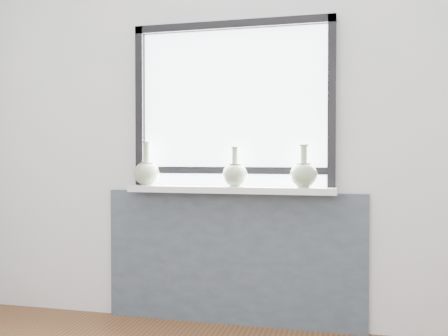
% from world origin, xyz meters
% --- Properties ---
extents(back_wall, '(3.60, 0.02, 2.60)m').
position_xyz_m(back_wall, '(0.00, 1.81, 1.30)').
color(back_wall, silver).
rests_on(back_wall, ground).
extents(apron_panel, '(1.70, 0.03, 0.86)m').
position_xyz_m(apron_panel, '(0.00, 1.78, 0.43)').
color(apron_panel, '#48565F').
rests_on(apron_panel, ground).
extents(windowsill, '(1.32, 0.18, 0.04)m').
position_xyz_m(windowsill, '(0.00, 1.71, 0.88)').
color(windowsill, white).
rests_on(windowsill, apron_panel).
extents(window, '(1.30, 0.06, 1.05)m').
position_xyz_m(window, '(0.00, 1.77, 1.44)').
color(window, black).
rests_on(window, windowsill).
extents(vase_a, '(0.17, 0.17, 0.29)m').
position_xyz_m(vase_a, '(-0.56, 1.70, 0.99)').
color(vase_a, '#9DB38A').
rests_on(vase_a, windowsill).
extents(vase_b, '(0.16, 0.16, 0.25)m').
position_xyz_m(vase_b, '(0.03, 1.71, 0.98)').
color(vase_b, '#9DB38A').
rests_on(vase_b, windowsill).
extents(vase_c, '(0.17, 0.17, 0.26)m').
position_xyz_m(vase_c, '(0.46, 1.69, 0.99)').
color(vase_c, '#9DB38A').
rests_on(vase_c, windowsill).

